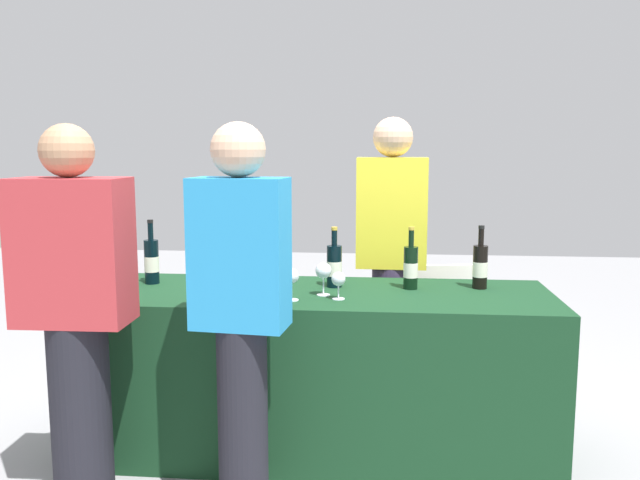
{
  "coord_description": "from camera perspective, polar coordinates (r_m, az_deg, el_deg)",
  "views": [
    {
      "loc": [
        0.28,
        -3.01,
        1.47
      ],
      "look_at": [
        0.0,
        0.0,
        1.04
      ],
      "focal_mm": 36.23,
      "sensor_mm": 36.0,
      "label": 1
    }
  ],
  "objects": [
    {
      "name": "wine_bottle_3",
      "position": [
        3.17,
        8.01,
        -2.36
      ],
      "size": [
        0.07,
        0.07,
        0.31
      ],
      "color": "black",
      "rests_on": "tasting_table"
    },
    {
      "name": "wine_glass_0",
      "position": [
        2.9,
        -2.53,
        -3.3
      ],
      "size": [
        0.07,
        0.07,
        0.15
      ],
      "color": "silver",
      "rests_on": "tasting_table"
    },
    {
      "name": "server_pouring",
      "position": [
        3.64,
        6.31,
        -1.05
      ],
      "size": [
        0.39,
        0.22,
        1.64
      ],
      "rotation": [
        0.0,
        0.0,
        3.11
      ],
      "color": "#3F3351",
      "rests_on": "ground_plane"
    },
    {
      "name": "tasting_table",
      "position": [
        3.21,
        0.0,
        -11.46
      ],
      "size": [
        2.21,
        0.74,
        0.79
      ],
      "primitive_type": "cube",
      "color": "#14381E",
      "rests_on": "ground_plane"
    },
    {
      "name": "wine_bottle_0",
      "position": [
        3.38,
        -14.65,
        -1.79
      ],
      "size": [
        0.07,
        0.07,
        0.33
      ],
      "color": "black",
      "rests_on": "tasting_table"
    },
    {
      "name": "wine_bottle_4",
      "position": [
        3.25,
        13.96,
        -2.25
      ],
      "size": [
        0.07,
        0.07,
        0.31
      ],
      "color": "black",
      "rests_on": "tasting_table"
    },
    {
      "name": "guest_0",
      "position": [
        2.78,
        -20.79,
        -5.68
      ],
      "size": [
        0.45,
        0.25,
        1.57
      ],
      "rotation": [
        0.0,
        0.0,
        0.02
      ],
      "color": "black",
      "rests_on": "ground_plane"
    },
    {
      "name": "guest_1",
      "position": [
        2.55,
        -7.0,
        -5.86
      ],
      "size": [
        0.38,
        0.24,
        1.57
      ],
      "rotation": [
        0.0,
        0.0,
        -0.11
      ],
      "color": "black",
      "rests_on": "ground_plane"
    },
    {
      "name": "menu_board",
      "position": [
        4.02,
        11.23,
        -7.64
      ],
      "size": [
        0.44,
        0.11,
        0.78
      ],
      "primitive_type": "cube",
      "rotation": [
        0.0,
        0.0,
        0.19
      ],
      "color": "white",
      "rests_on": "ground_plane"
    },
    {
      "name": "wine_glass_2",
      "position": [
        2.93,
        1.64,
        -3.55
      ],
      "size": [
        0.06,
        0.06,
        0.13
      ],
      "color": "silver",
      "rests_on": "tasting_table"
    },
    {
      "name": "ground_plane",
      "position": [
        3.37,
        0.0,
        -17.81
      ],
      "size": [
        12.0,
        12.0,
        0.0
      ],
      "primitive_type": "plane",
      "color": "gray"
    },
    {
      "name": "wine_bottle_2",
      "position": [
        3.19,
        1.27,
        -2.26
      ],
      "size": [
        0.07,
        0.07,
        0.3
      ],
      "color": "black",
      "rests_on": "tasting_table"
    },
    {
      "name": "wine_glass_1",
      "position": [
        3.0,
        0.31,
        -2.8
      ],
      "size": [
        0.08,
        0.08,
        0.16
      ],
      "color": "silver",
      "rests_on": "tasting_table"
    },
    {
      "name": "wine_bottle_1",
      "position": [
        3.25,
        -4.83,
        -2.12
      ],
      "size": [
        0.07,
        0.07,
        0.31
      ],
      "color": "black",
      "rests_on": "tasting_table"
    }
  ]
}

